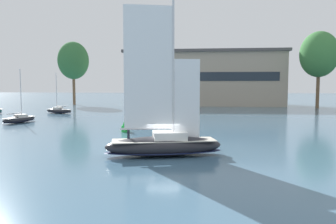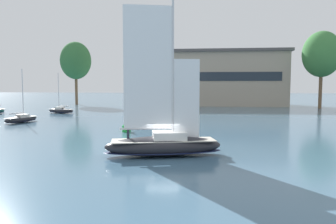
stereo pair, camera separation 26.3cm
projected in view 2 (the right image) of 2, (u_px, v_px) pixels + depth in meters
The scene contains 8 objects.
ground_plane at pixel (163, 156), 25.49m from camera, with size 400.00×400.00×0.00m, color #42667F.
waterfront_building at pixel (206, 78), 89.70m from camera, with size 42.40×15.80×14.55m.
tree_shore_left at pixel (76, 61), 91.00m from camera, with size 8.47×8.47×17.44m.
tree_shore_center at pixel (322, 54), 76.56m from camera, with size 8.77×8.77×18.05m.
sailboat_main at pixel (164, 143), 25.41m from camera, with size 9.52×4.69×12.60m.
sailboat_moored_near_marina at pixel (61, 110), 63.80m from camera, with size 5.91×2.89×7.85m.
sailboat_moored_far_slip at pixel (21, 119), 47.89m from camera, with size 3.25×5.92×7.86m.
channel_buoy at pixel (126, 126), 38.48m from camera, with size 0.99×0.99×1.80m.
Camera 2 is at (3.30, -24.91, 5.51)m, focal length 35.00 mm.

